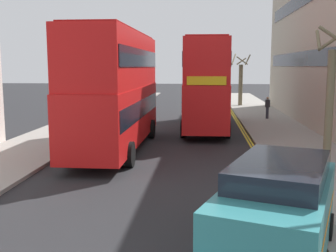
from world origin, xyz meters
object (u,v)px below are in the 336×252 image
object	(u,v)px
taxi_minivan	(277,214)
double_decker_bus_away	(116,87)
pedestrian_far	(267,107)
double_decker_bus_oncoming	(205,82)

from	to	relation	value
taxi_minivan	double_decker_bus_away	bearing A→B (deg)	116.98
double_decker_bus_away	taxi_minivan	bearing A→B (deg)	-63.02
double_decker_bus_away	pedestrian_far	size ratio (longest dim) A/B	6.68
double_decker_bus_away	double_decker_bus_oncoming	bearing A→B (deg)	58.91
double_decker_bus_oncoming	pedestrian_far	size ratio (longest dim) A/B	6.68
double_decker_bus_away	double_decker_bus_oncoming	size ratio (longest dim) A/B	1.00
double_decker_bus_oncoming	double_decker_bus_away	bearing A→B (deg)	-121.09
taxi_minivan	double_decker_bus_oncoming	bearing A→B (deg)	94.36
double_decker_bus_oncoming	taxi_minivan	bearing A→B (deg)	-85.64
pedestrian_far	double_decker_bus_oncoming	bearing A→B (deg)	-135.41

